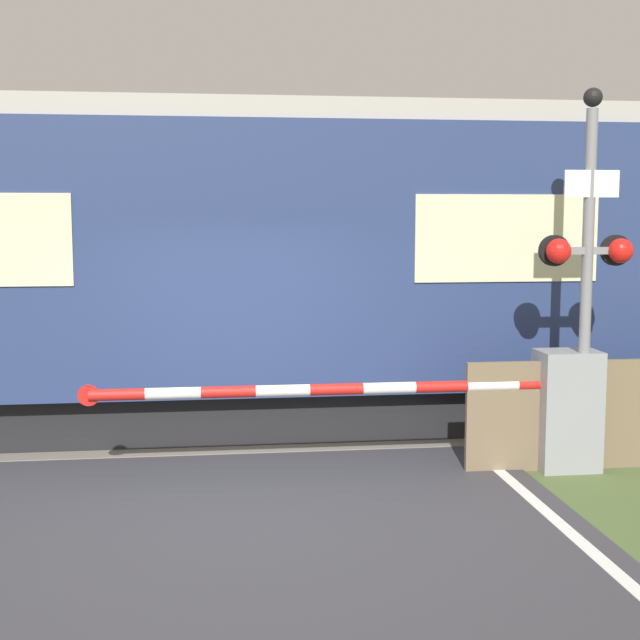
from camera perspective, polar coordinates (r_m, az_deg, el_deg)
ground_plane at (r=7.74m, az=-4.78°, el=-12.35°), size 80.00×80.00×0.00m
track_bed at (r=11.09m, az=-5.56°, el=-6.35°), size 36.00×3.20×0.13m
train at (r=11.28m, az=9.28°, el=3.59°), size 20.20×3.10×3.76m
crossing_barrier at (r=9.08m, az=13.46°, el=-5.43°), size 5.04×0.44×1.20m
signal_post at (r=8.93m, az=16.76°, el=3.75°), size 0.92×0.26×3.72m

